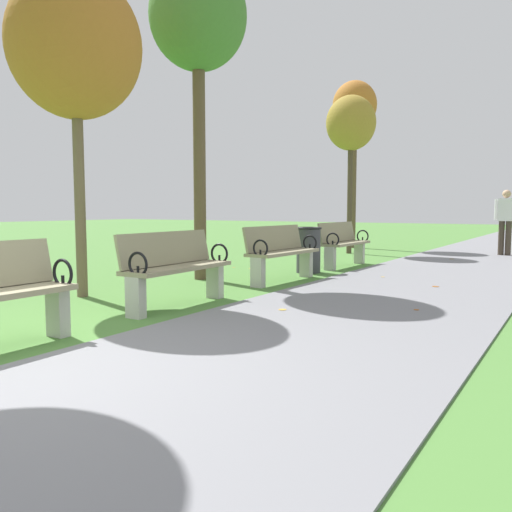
{
  "coord_description": "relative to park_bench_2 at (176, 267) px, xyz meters",
  "views": [
    {
      "loc": [
        3.61,
        -2.3,
        1.18
      ],
      "look_at": [
        -0.05,
        3.53,
        0.55
      ],
      "focal_mm": 36.59,
      "sensor_mm": 36.0,
      "label": 1
    }
  ],
  "objects": [
    {
      "name": "park_bench_4",
      "position": [
        -0.0,
        5.16,
        0.0
      ],
      "size": [
        0.5,
        1.61,
        0.9
      ],
      "color": "gray",
      "rests_on": "ground"
    },
    {
      "name": "tree_3",
      "position": [
        -1.27,
        2.1,
        3.69
      ],
      "size": [
        1.57,
        1.57,
        5.12
      ],
      "color": "brown",
      "rests_on": "ground"
    },
    {
      "name": "tree_4",
      "position": [
        -1.09,
        8.17,
        2.86
      ],
      "size": [
        1.28,
        1.28,
        4.09
      ],
      "color": "#4C3D2D",
      "rests_on": "ground"
    },
    {
      "name": "trash_bin",
      "position": [
        -0.15,
        3.87,
        -0.06
      ],
      "size": [
        0.48,
        0.48,
        0.84
      ],
      "color": "#38383D",
      "rests_on": "ground"
    },
    {
      "name": "tree_2",
      "position": [
        -1.54,
        -0.12,
        2.77
      ],
      "size": [
        1.7,
        1.7,
        4.2
      ],
      "color": "brown",
      "rests_on": "ground"
    },
    {
      "name": "pedestrian_walking",
      "position": [
        2.48,
        9.53,
        0.44
      ],
      "size": [
        0.53,
        0.23,
        1.62
      ],
      "color": "#3D3328",
      "rests_on": "paved_walkway"
    },
    {
      "name": "tree_5",
      "position": [
        -1.77,
        10.12,
        3.63
      ],
      "size": [
        1.3,
        1.3,
        4.93
      ],
      "color": "brown",
      "rests_on": "ground"
    },
    {
      "name": "scattered_leaves",
      "position": [
        0.61,
        2.56,
        -0.47
      ],
      "size": [
        4.42,
        10.87,
        0.02
      ],
      "color": "#93511E",
      "rests_on": "ground"
    },
    {
      "name": "park_bench_2",
      "position": [
        0.0,
        0.0,
        0.0
      ],
      "size": [
        0.51,
        1.61,
        0.9
      ],
      "color": "gray",
      "rests_on": "ground"
    },
    {
      "name": "park_bench_3",
      "position": [
        0.0,
        2.57,
        0.0
      ],
      "size": [
        0.54,
        1.62,
        0.9
      ],
      "color": "gray",
      "rests_on": "ground"
    },
    {
      "name": "paved_walkway",
      "position": [
        1.99,
        15.56,
        -0.48
      ],
      "size": [
        2.98,
        44.0,
        0.02
      ],
      "primitive_type": "cube",
      "color": "slate",
      "rests_on": "ground"
    },
    {
      "name": "ground_plane",
      "position": [
        0.5,
        -2.44,
        -0.49
      ],
      "size": [
        80.0,
        80.0,
        0.0
      ],
      "primitive_type": "plane",
      "color": "#4C7F38"
    }
  ]
}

